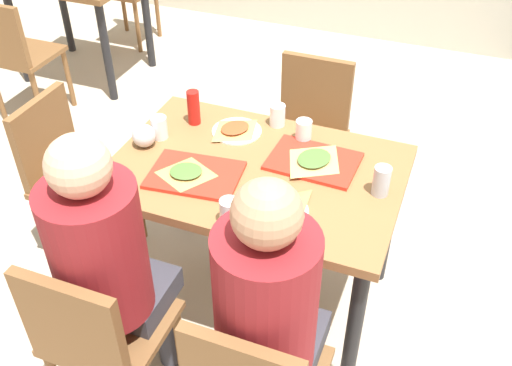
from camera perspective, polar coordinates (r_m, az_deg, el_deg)
The scene contains 23 objects.
ground_plane at distance 2.90m, azimuth 0.00°, elevation -11.02°, with size 10.00×10.00×0.02m, color #B7A893.
main_table at distance 2.43m, azimuth 0.00°, elevation -0.50°, with size 1.18×0.80×0.77m.
chair_near_left at distance 2.18m, azimuth -15.33°, elevation -14.14°, with size 0.40×0.40×0.86m.
chair_far_side at distance 3.13m, azimuth 5.22°, elevation 5.56°, with size 0.40×0.40×0.86m.
chair_left_end at distance 2.95m, azimuth -17.92°, elevation 1.36°, with size 0.40×0.40×0.86m.
person_in_red at distance 2.07m, azimuth -14.32°, elevation -7.16°, with size 0.32×0.42×1.27m.
person_in_brown_jacket at distance 1.86m, azimuth 1.33°, elevation -12.08°, with size 0.32×0.42×1.27m.
tray_red_near at distance 2.33m, azimuth -5.99°, elevation 0.80°, with size 0.36×0.26×0.02m, color red.
tray_red_far at distance 2.40m, azimuth 5.64°, elevation 2.15°, with size 0.36×0.26×0.02m, color red.
paper_plate_center at distance 2.59m, azimuth -1.90°, elevation 5.11°, with size 0.22×0.22×0.01m, color white.
paper_plate_near_edge at distance 2.16m, azimuth 2.27°, elevation -2.72°, with size 0.22×0.22×0.01m, color white.
pizza_slice_a at distance 2.32m, azimuth -6.86°, elevation 1.04°, with size 0.22×0.21×0.02m.
pizza_slice_b at distance 2.39m, azimuth 5.71°, elevation 2.30°, with size 0.24×0.27×0.02m.
pizza_slice_c at distance 2.58m, azimuth -2.07°, elevation 5.32°, with size 0.22×0.24×0.02m.
pizza_slice_d at distance 2.15m, azimuth 2.68°, elevation -2.43°, with size 0.21×0.27×0.02m.
plastic_cup_a at distance 2.61m, azimuth 2.11°, elevation 6.65°, with size 0.07×0.07×0.10m, color white.
plastic_cup_b at distance 2.08m, azimuth -2.64°, elevation -2.82°, with size 0.07×0.07×0.10m, color white.
plastic_cup_c at distance 2.56m, azimuth -9.45°, elevation 5.38°, with size 0.07×0.07×0.10m, color white.
plastic_cup_d at distance 2.51m, azimuth 4.68°, elevation 5.11°, with size 0.07×0.07×0.10m, color white.
soda_can at distance 2.25m, azimuth 12.18°, elevation 0.21°, with size 0.07×0.07×0.12m, color #B7BCC6.
condiment_bottle at distance 2.63m, azimuth -6.13°, elevation 7.36°, with size 0.06×0.06×0.16m, color red.
foil_bundle at distance 2.52m, azimuth -10.91°, elevation 4.57°, with size 0.10×0.10×0.10m, color silver.
background_chair_near at distance 4.23m, azimuth -22.51°, elevation 11.83°, with size 0.40×0.40×0.86m.
Camera 1 is at (0.69, -1.77, 2.19)m, focal length 40.86 mm.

